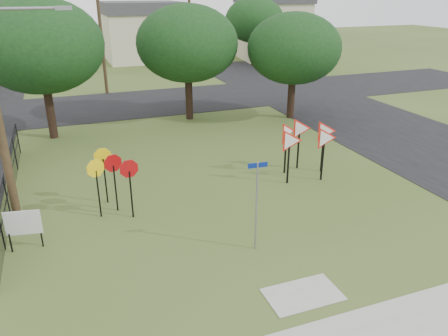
% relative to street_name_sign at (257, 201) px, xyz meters
% --- Properties ---
extents(ground, '(140.00, 140.00, 0.00)m').
position_rel_street_name_sign_xyz_m(ground, '(0.27, -0.09, -1.67)').
color(ground, '#39501E').
extents(street_right, '(8.00, 50.00, 0.02)m').
position_rel_street_name_sign_xyz_m(street_right, '(12.27, 9.91, -1.66)').
color(street_right, black).
rests_on(street_right, ground).
extents(street_far, '(60.00, 8.00, 0.02)m').
position_rel_street_name_sign_xyz_m(street_far, '(0.27, 19.91, -1.66)').
color(street_far, black).
rests_on(street_far, ground).
extents(curb_pad, '(2.00, 1.20, 0.02)m').
position_rel_street_name_sign_xyz_m(curb_pad, '(0.27, -2.49, -1.66)').
color(curb_pad, '#999991').
rests_on(curb_pad, ground).
extents(street_name_sign, '(0.60, 0.08, 2.90)m').
position_rel_street_name_sign_xyz_m(street_name_sign, '(0.00, 0.00, 0.00)').
color(street_name_sign, gray).
rests_on(street_name_sign, ground).
extents(stop_sign_cluster, '(1.72, 1.60, 2.20)m').
position_rel_street_name_sign_xyz_m(stop_sign_cluster, '(-3.78, 4.06, -0.02)').
color(stop_sign_cluster, black).
rests_on(stop_sign_cluster, ground).
extents(yield_sign_cluster, '(3.04, 1.71, 2.38)m').
position_rel_street_name_sign_xyz_m(yield_sign_cluster, '(4.34, 4.61, 0.09)').
color(yield_sign_cluster, black).
rests_on(yield_sign_cluster, ground).
extents(info_board, '(1.06, 0.22, 1.34)m').
position_rel_street_name_sign_xyz_m(info_board, '(-6.67, 2.48, -0.77)').
color(info_board, black).
rests_on(info_board, ground).
extents(far_pole_a, '(1.40, 0.24, 9.00)m').
position_rel_street_name_sign_xyz_m(far_pole_a, '(-1.73, 23.91, 2.93)').
color(far_pole_a, '#453520').
rests_on(far_pole_a, ground).
extents(far_pole_b, '(1.40, 0.24, 8.50)m').
position_rel_street_name_sign_xyz_m(far_pole_b, '(6.27, 27.91, 2.68)').
color(far_pole_b, '#453520').
rests_on(far_pole_b, ground).
extents(fence_run, '(0.05, 11.55, 1.50)m').
position_rel_street_name_sign_xyz_m(fence_run, '(-7.33, 6.16, -0.88)').
color(fence_run, black).
rests_on(fence_run, ground).
extents(house_mid, '(8.40, 8.40, 6.20)m').
position_rel_street_name_sign_xyz_m(house_mid, '(4.27, 39.91, 1.48)').
color(house_mid, beige).
rests_on(house_mid, ground).
extents(house_right, '(8.30, 8.30, 7.20)m').
position_rel_street_name_sign_xyz_m(house_right, '(18.27, 35.91, 1.98)').
color(house_right, beige).
rests_on(house_right, ground).
extents(tree_near_left, '(6.40, 6.40, 7.27)m').
position_rel_street_name_sign_xyz_m(tree_near_left, '(-5.73, 13.91, 3.19)').
color(tree_near_left, black).
rests_on(tree_near_left, ground).
extents(tree_near_mid, '(6.00, 6.00, 6.80)m').
position_rel_street_name_sign_xyz_m(tree_near_mid, '(2.27, 14.91, 2.87)').
color(tree_near_mid, black).
rests_on(tree_near_mid, ground).
extents(tree_near_right, '(5.60, 5.60, 6.33)m').
position_rel_street_name_sign_xyz_m(tree_near_right, '(8.27, 12.91, 2.56)').
color(tree_near_right, black).
rests_on(tree_near_right, ground).
extents(tree_far_right, '(6.00, 6.00, 6.80)m').
position_rel_street_name_sign_xyz_m(tree_far_right, '(14.27, 31.91, 2.87)').
color(tree_far_right, black).
rests_on(tree_far_right, ground).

